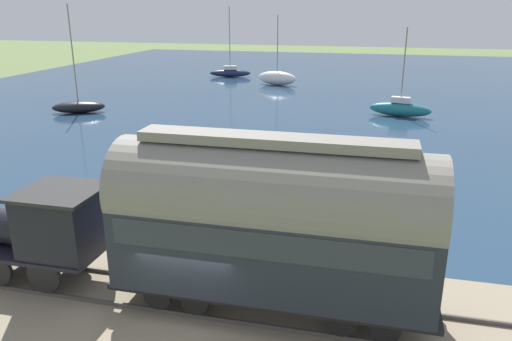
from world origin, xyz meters
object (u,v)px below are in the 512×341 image
Objects in this scene: steam_locomotive at (26,226)px; sailboat_white at (277,78)px; passenger_coach at (273,219)px; sailboat_teal at (400,108)px; rowboat_near_shore at (207,181)px; rowboat_off_pier at (430,185)px; sailboat_black at (79,106)px; sailboat_navy at (230,72)px.

sailboat_white is at bearing 1.46° from steam_locomotive.
sailboat_white is at bearing 11.18° from passenger_coach.
sailboat_teal is 20.97m from rowboat_near_shore.
sailboat_black is at bearing 27.67° from rowboat_off_pier.
sailboat_teal is at bearing -8.21° from passenger_coach.
sailboat_white is 3.14× the size of rowboat_off_pier.
sailboat_teal reaches higher than rowboat_near_shore.
sailboat_white is at bearing -13.73° from rowboat_off_pier.
rowboat_near_shore is at bearing -156.61° from sailboat_black.
passenger_coach is at bearing 119.76° from rowboat_off_pier.
rowboat_off_pier is at bearing -142.50° from sailboat_white.
passenger_coach is at bearing -90.00° from steam_locomotive.
steam_locomotive is at bearing 177.50° from sailboat_navy.
steam_locomotive is at bearing 90.00° from passenger_coach.
sailboat_navy reaches higher than rowboat_near_shore.
sailboat_white is 33.59m from rowboat_off_pier.
rowboat_off_pier is (1.66, -10.54, 0.09)m from rowboat_near_shore.
passenger_coach is (0.00, -7.38, 0.98)m from steam_locomotive.
rowboat_near_shore is at bearing 61.41° from rowboat_off_pier.
rowboat_near_shore is 1.05× the size of rowboat_off_pier.
sailboat_teal is (29.08, -4.20, -2.58)m from passenger_coach.
steam_locomotive is 28.03m from sailboat_black.
sailboat_black is 3.58× the size of rowboat_off_pier.
passenger_coach reaches higher than rowboat_near_shore.
sailboat_teal is 27.15m from sailboat_navy.
steam_locomotive reaches higher than rowboat_off_pier.
steam_locomotive is 10.84m from rowboat_near_shore.
steam_locomotive is at bearing 169.29° from sailboat_teal.
sailboat_white is (42.86, 1.09, -1.45)m from steam_locomotive.
sailboat_black is 1.03× the size of sailboat_navy.
steam_locomotive is 17.50m from rowboat_off_pier.
steam_locomotive is 0.77× the size of sailboat_navy.
sailboat_teal is at bearing -145.89° from sailboat_navy.
passenger_coach is 1.24× the size of sailboat_teal.
steam_locomotive is 0.93× the size of sailboat_teal.
rowboat_off_pier is at bearing -162.23° from sailboat_navy.
rowboat_off_pier reaches higher than rowboat_near_shore.
sailboat_navy is 3.49× the size of rowboat_off_pier.
steam_locomotive is 7.45m from passenger_coach.
passenger_coach is 50.39m from sailboat_navy.
passenger_coach is 3.40× the size of rowboat_near_shore.
rowboat_near_shore is at bearing 27.54° from passenger_coach.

